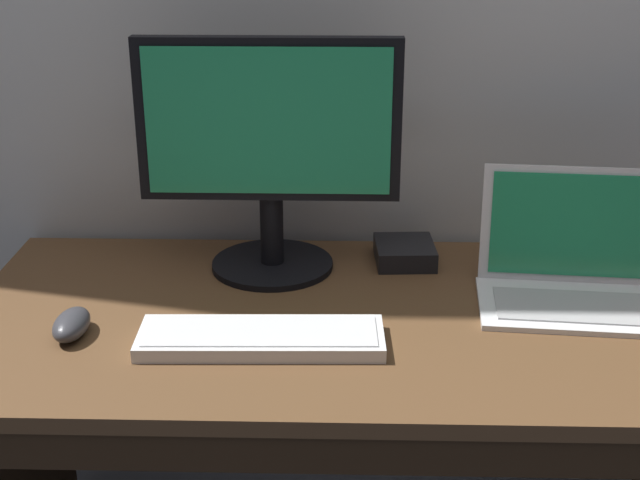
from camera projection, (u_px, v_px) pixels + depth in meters
The scene contains 6 objects.
desk at pixel (355, 433), 1.63m from camera, with size 1.41×0.69×0.77m.
laptop_white at pixel (578, 273), 1.58m from camera, with size 0.37×0.26×0.23m.
external_monitor at pixel (269, 145), 1.63m from camera, with size 0.49×0.24×0.46m.
wired_keyboard at pixel (261, 338), 1.44m from camera, with size 0.41×0.14×0.03m.
computer_mouse at pixel (72, 324), 1.46m from camera, with size 0.06×0.11×0.04m, color #38383D.
external_drive_box at pixel (405, 253), 1.76m from camera, with size 0.12×0.13×0.04m, color black.
Camera 1 is at (-0.03, -1.39, 1.47)m, focal length 49.02 mm.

